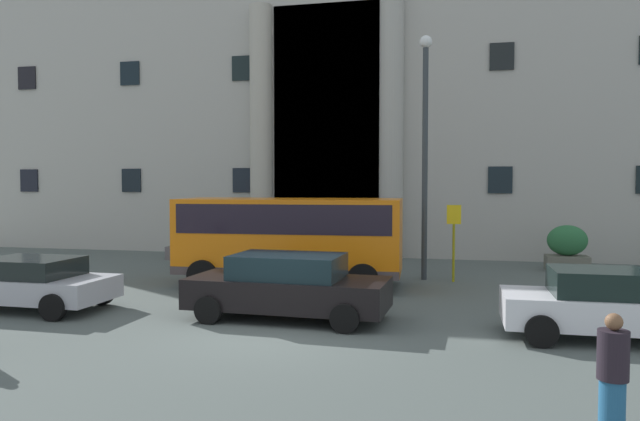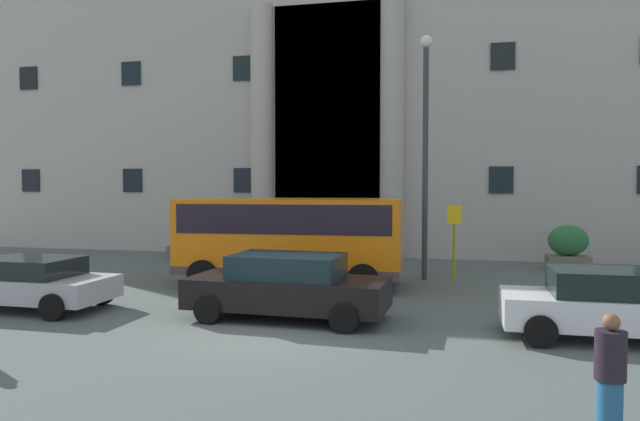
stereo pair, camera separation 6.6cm
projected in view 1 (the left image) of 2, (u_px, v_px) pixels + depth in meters
ground_plane at (273, 335)px, 12.33m from camera, size 80.00×64.00×0.12m
office_building_facade at (379, 96)px, 29.01m from camera, size 40.60×9.74×14.75m
orange_minibus at (291, 234)px, 17.87m from camera, size 6.74×3.03×2.64m
bus_stop_sign at (454, 234)px, 18.64m from camera, size 0.44×0.08×2.43m
hedge_planter_entrance_right at (567, 249)px, 21.03m from camera, size 1.43×0.90×1.63m
hedge_planter_far_west at (195, 243)px, 24.20m from camera, size 2.19×0.96×1.37m
parked_sedan_far at (610, 304)px, 11.70m from camera, size 4.07×1.91×1.41m
white_taxi_kerbside at (31, 283)px, 14.56m from camera, size 3.97×2.11×1.28m
parked_estate_mid at (288, 286)px, 13.53m from camera, size 4.62×2.20×1.49m
motorcycle_far_end at (626, 296)px, 13.92m from camera, size 1.86×0.76×0.89m
pedestrian_man_crossing at (613, 378)px, 7.05m from camera, size 0.36×0.36×1.56m
lamppost_plaza_centre at (425, 139)px, 18.95m from camera, size 0.40×0.40×7.79m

